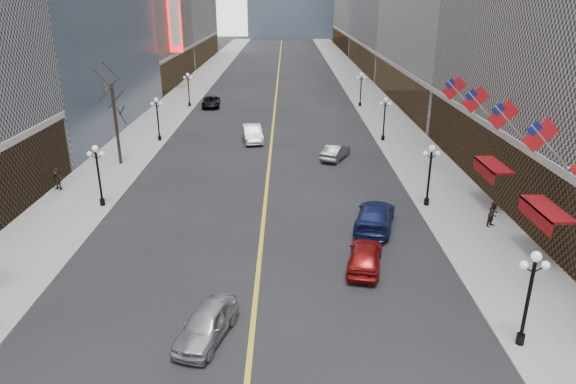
{
  "coord_description": "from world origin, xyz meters",
  "views": [
    {
      "loc": [
        1.58,
        -4.58,
        14.4
      ],
      "look_at": [
        1.65,
        15.59,
        6.68
      ],
      "focal_mm": 32.0,
      "sensor_mm": 36.0,
      "label": 1
    }
  ],
  "objects_px": {
    "streetlamp_east_0": "(530,289)",
    "streetlamp_west_3": "(188,86)",
    "car_sb_mid": "(365,256)",
    "car_nb_near": "(206,324)",
    "streetlamp_west_1": "(98,169)",
    "car_nb_mid": "(252,133)",
    "car_sb_near": "(375,216)",
    "streetlamp_west_2": "(157,115)",
    "car_nb_far": "(211,102)",
    "car_sb_far": "(336,152)",
    "streetlamp_east_3": "(361,86)",
    "streetlamp_east_1": "(430,169)",
    "streetlamp_east_2": "(385,114)"
  },
  "relations": [
    {
      "from": "streetlamp_west_2",
      "to": "car_nb_mid",
      "type": "distance_m",
      "value": 10.01
    },
    {
      "from": "streetlamp_east_0",
      "to": "car_nb_near",
      "type": "height_order",
      "value": "streetlamp_east_0"
    },
    {
      "from": "streetlamp_west_1",
      "to": "car_sb_mid",
      "type": "xyz_separation_m",
      "value": [
        17.79,
        -9.01,
        -2.13
      ]
    },
    {
      "from": "streetlamp_east_3",
      "to": "car_sb_near",
      "type": "bearing_deg",
      "value": -96.3
    },
    {
      "from": "car_nb_far",
      "to": "car_nb_mid",
      "type": "bearing_deg",
      "value": -74.44
    },
    {
      "from": "car_sb_near",
      "to": "streetlamp_east_0",
      "type": "bearing_deg",
      "value": 124.18
    },
    {
      "from": "streetlamp_east_0",
      "to": "car_sb_far",
      "type": "relative_size",
      "value": 1.03
    },
    {
      "from": "car_nb_far",
      "to": "car_sb_far",
      "type": "xyz_separation_m",
      "value": [
        15.08,
        -24.33,
        0.0
      ]
    },
    {
      "from": "streetlamp_west_2",
      "to": "streetlamp_west_1",
      "type": "bearing_deg",
      "value": -90.0
    },
    {
      "from": "streetlamp_east_0",
      "to": "car_sb_mid",
      "type": "relative_size",
      "value": 1.0
    },
    {
      "from": "streetlamp_east_0",
      "to": "streetlamp_east_2",
      "type": "height_order",
      "value": "same"
    },
    {
      "from": "car_sb_near",
      "to": "car_nb_mid",
      "type": "bearing_deg",
      "value": -51.67
    },
    {
      "from": "car_nb_near",
      "to": "car_sb_mid",
      "type": "distance_m",
      "value": 10.19
    },
    {
      "from": "car_sb_near",
      "to": "car_sb_far",
      "type": "xyz_separation_m",
      "value": [
        -1.21,
        15.35,
        -0.12
      ]
    },
    {
      "from": "streetlamp_east_0",
      "to": "streetlamp_west_1",
      "type": "xyz_separation_m",
      "value": [
        -23.6,
        16.0,
        0.0
      ]
    },
    {
      "from": "streetlamp_west_1",
      "to": "car_nb_far",
      "type": "relative_size",
      "value": 0.87
    },
    {
      "from": "streetlamp_west_3",
      "to": "car_nb_near",
      "type": "distance_m",
      "value": 52.31
    },
    {
      "from": "streetlamp_east_2",
      "to": "streetlamp_west_2",
      "type": "distance_m",
      "value": 23.6
    },
    {
      "from": "car_sb_mid",
      "to": "streetlamp_east_2",
      "type": "bearing_deg",
      "value": -89.91
    },
    {
      "from": "streetlamp_east_0",
      "to": "streetlamp_west_3",
      "type": "xyz_separation_m",
      "value": [
        -23.6,
        52.0,
        0.0
      ]
    },
    {
      "from": "streetlamp_west_2",
      "to": "car_nb_far",
      "type": "height_order",
      "value": "streetlamp_west_2"
    },
    {
      "from": "car_sb_far",
      "to": "streetlamp_west_2",
      "type": "bearing_deg",
      "value": 6.01
    },
    {
      "from": "streetlamp_east_1",
      "to": "streetlamp_east_2",
      "type": "distance_m",
      "value": 18.0
    },
    {
      "from": "streetlamp_west_2",
      "to": "streetlamp_east_1",
      "type": "bearing_deg",
      "value": -37.33
    },
    {
      "from": "streetlamp_east_2",
      "to": "streetlamp_east_3",
      "type": "relative_size",
      "value": 1.0
    },
    {
      "from": "streetlamp_east_0",
      "to": "car_nb_far",
      "type": "height_order",
      "value": "streetlamp_east_0"
    },
    {
      "from": "streetlamp_west_1",
      "to": "car_sb_mid",
      "type": "bearing_deg",
      "value": -26.86
    },
    {
      "from": "streetlamp_west_2",
      "to": "car_sb_mid",
      "type": "bearing_deg",
      "value": -56.63
    },
    {
      "from": "streetlamp_east_2",
      "to": "streetlamp_west_3",
      "type": "relative_size",
      "value": 1.0
    },
    {
      "from": "car_nb_far",
      "to": "car_sb_mid",
      "type": "bearing_deg",
      "value": -77.12
    },
    {
      "from": "streetlamp_east_0",
      "to": "streetlamp_west_3",
      "type": "bearing_deg",
      "value": 114.41
    },
    {
      "from": "streetlamp_west_1",
      "to": "car_sb_near",
      "type": "relative_size",
      "value": 0.78
    },
    {
      "from": "streetlamp_west_1",
      "to": "car_nb_mid",
      "type": "xyz_separation_m",
      "value": [
        9.8,
        18.17,
        -2.05
      ]
    },
    {
      "from": "streetlamp_east_1",
      "to": "streetlamp_west_2",
      "type": "height_order",
      "value": "same"
    },
    {
      "from": "streetlamp_east_2",
      "to": "car_nb_far",
      "type": "height_order",
      "value": "streetlamp_east_2"
    },
    {
      "from": "streetlamp_east_1",
      "to": "streetlamp_west_3",
      "type": "height_order",
      "value": "same"
    },
    {
      "from": "car_nb_mid",
      "to": "car_sb_far",
      "type": "xyz_separation_m",
      "value": [
        8.23,
        -6.37,
        -0.13
      ]
    },
    {
      "from": "car_nb_mid",
      "to": "car_sb_mid",
      "type": "xyz_separation_m",
      "value": [
        7.99,
        -27.18,
        -0.08
      ]
    },
    {
      "from": "car_nb_near",
      "to": "car_sb_near",
      "type": "xyz_separation_m",
      "value": [
        9.44,
        11.78,
        0.1
      ]
    },
    {
      "from": "car_nb_near",
      "to": "car_sb_near",
      "type": "bearing_deg",
      "value": 67.7
    },
    {
      "from": "streetlamp_east_3",
      "to": "car_sb_mid",
      "type": "distance_m",
      "value": 45.43
    },
    {
      "from": "car_nb_far",
      "to": "streetlamp_west_1",
      "type": "bearing_deg",
      "value": -99.99
    },
    {
      "from": "car_nb_mid",
      "to": "streetlamp_west_3",
      "type": "bearing_deg",
      "value": 109.41
    },
    {
      "from": "streetlamp_east_1",
      "to": "car_sb_far",
      "type": "distance_m",
      "value": 13.23
    },
    {
      "from": "streetlamp_east_1",
      "to": "streetlamp_east_2",
      "type": "xyz_separation_m",
      "value": [
        0.0,
        18.0,
        0.0
      ]
    },
    {
      "from": "car_nb_near",
      "to": "streetlamp_east_0",
      "type": "bearing_deg",
      "value": 13.64
    },
    {
      "from": "car_nb_near",
      "to": "car_sb_mid",
      "type": "xyz_separation_m",
      "value": [
        7.99,
        6.33,
        0.03
      ]
    },
    {
      "from": "streetlamp_east_2",
      "to": "car_nb_near",
      "type": "relative_size",
      "value": 1.04
    },
    {
      "from": "car_nb_near",
      "to": "streetlamp_east_3",
      "type": "bearing_deg",
      "value": 91.34
    },
    {
      "from": "streetlamp_west_3",
      "to": "car_nb_near",
      "type": "xyz_separation_m",
      "value": [
        9.8,
        -51.34,
        -2.16
      ]
    }
  ]
}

